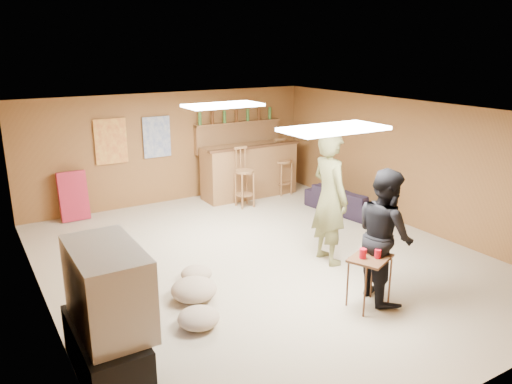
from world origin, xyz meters
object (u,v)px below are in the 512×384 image
bar_counter (249,171)px  tv_body (108,288)px  sofa (346,200)px  tray_table (369,282)px  person_olive (330,198)px  person_black (385,235)px

bar_counter → tv_body: bearing=-133.0°
sofa → tray_table: tray_table is taller
tray_table → sofa: bearing=53.0°
person_olive → sofa: 2.45m
sofa → tray_table: size_ratio=2.49×
tv_body → bar_counter: size_ratio=0.55×
tv_body → bar_counter: tv_body is taller
person_olive → tray_table: 1.55m
person_black → tray_table: bearing=125.6°
person_olive → tray_table: person_olive is taller
tv_body → person_black: (3.32, -0.25, -0.06)m
tv_body → person_black: 3.33m
tv_body → person_olive: size_ratio=0.57×
sofa → tray_table: (-2.19, -2.90, 0.09)m
person_black → sofa: (1.86, 2.79, -0.60)m
tv_body → bar_counter: bearing=47.0°
person_olive → person_black: bearing=177.7°
tray_table → tv_body: bearing=173.3°
tv_body → tray_table: size_ratio=1.67×
person_black → sofa: 3.41m
bar_counter → sofa: 2.19m
tv_body → sofa: size_ratio=0.67×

